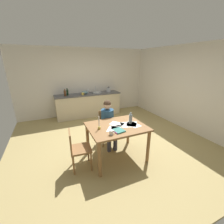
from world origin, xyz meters
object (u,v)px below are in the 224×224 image
Objects in this scene: wine_glass_near_sink at (88,90)px; teacup_on_counter at (83,94)px; candlestick at (99,126)px; wine_bottle_on_table at (131,119)px; bottle_oil at (65,93)px; stovetop_kettle at (109,89)px; book_magazine at (117,131)px; person_seated at (108,121)px; chair_at_table at (107,125)px; book_cookery at (119,131)px; chair_side_empty at (77,148)px; dining_table at (117,131)px; bottle_vinegar at (67,92)px; mixing_bowl at (85,92)px; sink_unit at (97,92)px; wine_glass_by_kettle at (85,90)px; coffee_mug at (111,132)px.

wine_glass_near_sink is 1.29× the size of teacup_on_counter.
candlestick reaches higher than wine_bottle_on_table.
bottle_oil is 1.16× the size of stovetop_kettle.
book_magazine is 1.66× the size of teacup_on_counter.
teacup_on_counter is at bearing 83.47° from candlestick.
candlestick is (-0.44, -0.58, 0.18)m from person_seated.
wine_glass_near_sink reaches higher than chair_at_table.
book_cookery is 0.85× the size of bottle_oil.
candlestick reaches higher than chair_side_empty.
bottle_oil is at bearing 103.69° from dining_table.
person_seated reaches higher than stovetop_kettle.
mixing_bowl is at bearing -2.06° from bottle_vinegar.
chair_side_empty is 3.86× the size of stovetop_kettle.
chair_at_table is 3.29× the size of bottle_vinegar.
sink_unit is at bearing -1.53° from bottle_vinegar.
candlestick is 0.41m from book_cookery.
bottle_vinegar is at bearing 107.28° from wine_bottle_on_table.
book_magazine is 3.37m from wine_glass_by_kettle.
mixing_bowl is at bearing 89.13° from dining_table.
coffee_mug is at bearing -25.49° from chair_side_empty.
bottle_vinegar is at bearing 95.89° from coffee_mug.
candlestick is 3.17m from wine_glass_near_sink.
chair_side_empty reaches higher than book_magazine.
chair_at_table is 1.14m from coffee_mug.
book_cookery is 3.19m from bottle_oil.
bottle_oil is (-0.76, 2.15, 0.52)m from chair_at_table.
chair_at_table is 1.03m from book_cookery.
book_cookery is at bearing -106.20° from dining_table.
person_seated is 2.60m from stovetop_kettle.
chair_side_empty is at bearing 154.65° from book_cookery.
stovetop_kettle is (0.99, 2.23, 0.51)m from chair_at_table.
chair_side_empty is 1.28m from wine_bottle_on_table.
chair_side_empty is at bearing -105.67° from teacup_on_counter.
dining_table is 7.89× the size of wine_glass_near_sink.
mixing_bowl is at bearing 7.23° from bottle_oil.
teacup_on_counter is at bearing -120.49° from wine_glass_by_kettle.
chair_at_table reaches higher than book_magazine.
person_seated is 7.76× the size of wine_glass_near_sink.
coffee_mug is 0.76× the size of wine_glass_near_sink.
candlestick is (-0.39, 0.00, 0.19)m from dining_table.
wine_bottle_on_table reaches higher than teacup_on_counter.
mixing_bowl reaches higher than chair_side_empty.
candlestick reaches higher than teacup_on_counter.
coffee_mug is at bearing -152.74° from wine_bottle_on_table.
book_magazine is 1.29× the size of wine_glass_by_kettle.
sink_unit is (0.61, 3.21, 0.13)m from book_cookery.
dining_table is 3.02m from sink_unit.
book_magazine is (-0.16, -0.83, 0.12)m from person_seated.
chair_side_empty is 0.89m from book_cookery.
stovetop_kettle reaches higher than mixing_bowl.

